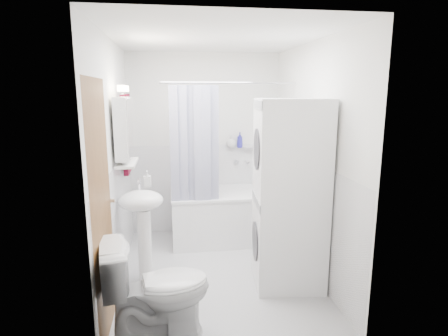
{
  "coord_description": "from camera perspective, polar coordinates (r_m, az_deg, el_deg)",
  "views": [
    {
      "loc": [
        -0.45,
        -3.68,
        1.89
      ],
      "look_at": [
        0.1,
        0.15,
        1.11
      ],
      "focal_mm": 30.0,
      "sensor_mm": 36.0,
      "label": 1
    }
  ],
  "objects": [
    {
      "name": "floor",
      "position": [
        4.17,
        -1.09,
        -15.58
      ],
      "size": [
        2.6,
        2.6,
        0.0
      ],
      "primitive_type": "plane",
      "color": "#B6B6BB",
      "rests_on": "ground"
    },
    {
      "name": "room_walls",
      "position": [
        3.73,
        -1.18,
        5.2
      ],
      "size": [
        2.6,
        2.6,
        2.6
      ],
      "color": "white",
      "rests_on": "ground"
    },
    {
      "name": "wainscot",
      "position": [
        4.21,
        -1.62,
        -6.46
      ],
      "size": [
        1.98,
        2.58,
        2.58
      ],
      "color": "white",
      "rests_on": "ground"
    },
    {
      "name": "door",
      "position": [
        3.3,
        -16.61,
        -4.76
      ],
      "size": [
        0.05,
        2.0,
        2.0
      ],
      "color": "brown",
      "rests_on": "ground"
    },
    {
      "name": "bathtub",
      "position": [
        4.92,
        1.94,
        -6.75
      ],
      "size": [
        1.69,
        0.8,
        0.64
      ],
      "color": "white",
      "rests_on": "ground"
    },
    {
      "name": "tub_spout",
      "position": [
        5.12,
        3.55,
        0.97
      ],
      "size": [
        0.04,
        0.12,
        0.04
      ],
      "primitive_type": "cylinder",
      "rotation": [
        1.57,
        0.0,
        0.0
      ],
      "color": "silver",
      "rests_on": "room_walls"
    },
    {
      "name": "curtain_rod",
      "position": [
        4.34,
        2.89,
        12.85
      ],
      "size": [
        1.87,
        0.02,
        0.02
      ],
      "primitive_type": "cylinder",
      "rotation": [
        0.0,
        1.57,
        0.0
      ],
      "color": "silver",
      "rests_on": "room_walls"
    },
    {
      "name": "shower_curtain",
      "position": [
        4.32,
        -4.54,
        2.86
      ],
      "size": [
        0.55,
        0.02,
        1.45
      ],
      "color": "#15194C",
      "rests_on": "curtain_rod"
    },
    {
      "name": "sink",
      "position": [
        3.82,
        -12.39,
        -6.97
      ],
      "size": [
        0.44,
        0.37,
        1.04
      ],
      "color": "white",
      "rests_on": "ground"
    },
    {
      "name": "medicine_cabinet",
      "position": [
        3.82,
        -15.03,
        6.15
      ],
      "size": [
        0.13,
        0.5,
        0.71
      ],
      "color": "white",
      "rests_on": "room_walls"
    },
    {
      "name": "shelf",
      "position": [
        3.87,
        -14.54,
        0.77
      ],
      "size": [
        0.18,
        0.54,
        0.02
      ],
      "primitive_type": "cube",
      "color": "silver",
      "rests_on": "room_walls"
    },
    {
      "name": "shower_caddy",
      "position": [
        5.09,
        4.15,
        3.04
      ],
      "size": [
        0.22,
        0.06,
        0.02
      ],
      "primitive_type": "cube",
      "color": "silver",
      "rests_on": "room_walls"
    },
    {
      "name": "towel",
      "position": [
        4.29,
        -14.7,
        5.21
      ],
      "size": [
        0.07,
        0.37,
        0.89
      ],
      "color": "#5B0D1B",
      "rests_on": "room_walls"
    },
    {
      "name": "washer_dryer",
      "position": [
        3.71,
        9.85,
        -3.93
      ],
      "size": [
        0.72,
        0.71,
        1.84
      ],
      "rotation": [
        0.0,
        0.0,
        -0.1
      ],
      "color": "white",
      "rests_on": "ground"
    },
    {
      "name": "toilet",
      "position": [
        3.07,
        -10.13,
        -17.75
      ],
      "size": [
        0.89,
        0.59,
        0.81
      ],
      "primitive_type": "imported",
      "rotation": [
        0.0,
        0.0,
        1.74
      ],
      "color": "white",
      "rests_on": "ground"
    },
    {
      "name": "soap_pump",
      "position": [
        4.05,
        -11.6,
        -2.25
      ],
      "size": [
        0.08,
        0.17,
        0.08
      ],
      "primitive_type": "imported",
      "color": "gray",
      "rests_on": "sink"
    },
    {
      "name": "shelf_bottle",
      "position": [
        3.72,
        -14.82,
        1.07
      ],
      "size": [
        0.07,
        0.18,
        0.07
      ],
      "primitive_type": "imported",
      "color": "gray",
      "rests_on": "shelf"
    },
    {
      "name": "shelf_cup",
      "position": [
        3.98,
        -14.4,
        1.98
      ],
      "size": [
        0.1,
        0.09,
        0.1
      ],
      "primitive_type": "imported",
      "color": "gray",
      "rests_on": "shelf"
    },
    {
      "name": "shampoo_a",
      "position": [
        5.03,
        1.08,
        3.84
      ],
      "size": [
        0.13,
        0.17,
        0.13
      ],
      "primitive_type": "imported",
      "color": "gray",
      "rests_on": "shower_caddy"
    },
    {
      "name": "shampoo_b",
      "position": [
        5.06,
        2.42,
        3.57
      ],
      "size": [
        0.08,
        0.21,
        0.08
      ],
      "primitive_type": "imported",
      "color": "#292699",
      "rests_on": "shower_caddy"
    }
  ]
}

